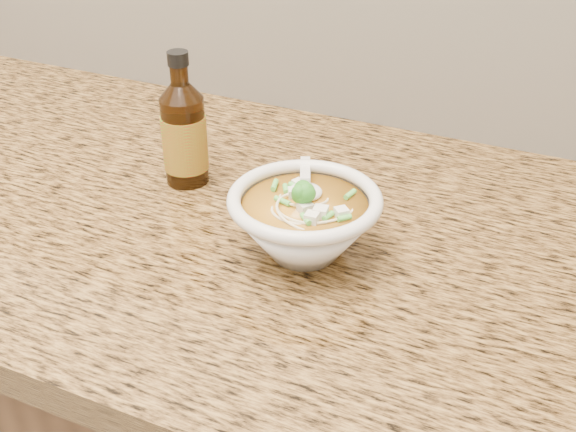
% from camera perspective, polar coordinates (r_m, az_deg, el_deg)
% --- Properties ---
extents(cabinet, '(4.00, 0.65, 0.86)m').
position_cam_1_polar(cabinet, '(1.30, -12.07, -15.18)').
color(cabinet, '#392211').
rests_on(cabinet, ground).
extents(counter_slab, '(4.00, 0.68, 0.04)m').
position_cam_1_polar(counter_slab, '(1.02, -14.85, 2.40)').
color(counter_slab, olive).
rests_on(counter_slab, cabinet).
extents(soup_bowl, '(0.17, 0.19, 0.09)m').
position_cam_1_polar(soup_bowl, '(0.79, 1.31, -0.54)').
color(soup_bowl, silver).
rests_on(soup_bowl, counter_slab).
extents(hot_sauce_bottle, '(0.06, 0.06, 0.18)m').
position_cam_1_polar(hot_sauce_bottle, '(0.94, -8.20, 6.38)').
color(hot_sauce_bottle, black).
rests_on(hot_sauce_bottle, counter_slab).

